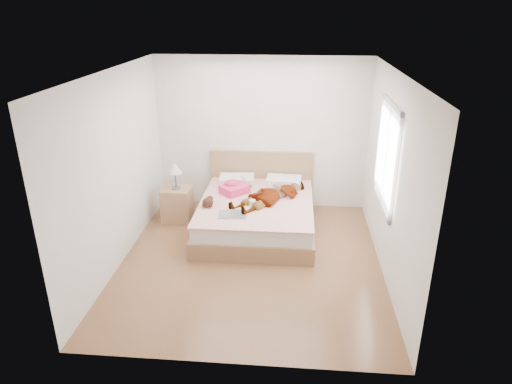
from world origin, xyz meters
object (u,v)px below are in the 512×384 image
(magazine, at_px, (232,214))
(nightstand, at_px, (177,202))
(woman, at_px, (272,193))
(phone, at_px, (243,177))
(coffee_mug, at_px, (253,203))
(bed, at_px, (257,212))
(towel, at_px, (234,188))
(plush_toy, at_px, (208,202))

(magazine, xyz_separation_m, nightstand, (-1.03, 0.80, -0.19))
(woman, xyz_separation_m, magazine, (-0.54, -0.65, -0.09))
(phone, xyz_separation_m, coffee_mug, (0.23, -0.72, -0.14))
(nightstand, bearing_deg, coffee_mug, -20.22)
(woman, distance_m, phone, 0.65)
(bed, bearing_deg, towel, 152.04)
(phone, distance_m, coffee_mug, 0.77)
(plush_toy, bearing_deg, nightstand, 139.97)
(woman, distance_m, bed, 0.41)
(bed, relative_size, towel, 3.96)
(woman, height_order, magazine, woman)
(nightstand, bearing_deg, bed, -7.43)
(bed, bearing_deg, coffee_mug, -97.67)
(towel, relative_size, magazine, 1.15)
(magazine, xyz_separation_m, plush_toy, (-0.41, 0.28, 0.06))
(towel, relative_size, nightstand, 0.53)
(bed, bearing_deg, nightstand, 172.57)
(woman, relative_size, plush_toy, 5.72)
(coffee_mug, bearing_deg, phone, 107.58)
(phone, bearing_deg, nightstand, 143.85)
(plush_toy, bearing_deg, coffee_mug, 4.02)
(woman, height_order, plush_toy, woman)
(towel, xyz_separation_m, plush_toy, (-0.32, -0.56, -0.01))
(towel, distance_m, nightstand, 0.98)
(magazine, bearing_deg, bed, 64.08)
(woman, height_order, towel, towel)
(magazine, bearing_deg, plush_toy, 145.75)
(coffee_mug, distance_m, plush_toy, 0.67)
(phone, bearing_deg, coffee_mug, -121.54)
(bed, xyz_separation_m, magazine, (-0.31, -0.63, 0.24))
(phone, relative_size, coffee_mug, 0.72)
(towel, distance_m, magazine, 0.85)
(phone, height_order, magazine, phone)
(towel, bearing_deg, phone, 59.12)
(towel, bearing_deg, plush_toy, -119.49)
(bed, xyz_separation_m, coffee_mug, (-0.04, -0.30, 0.29))
(phone, distance_m, bed, 0.66)
(woman, bearing_deg, phone, -177.78)
(phone, bearing_deg, bed, -106.39)
(magazine, relative_size, coffee_mug, 3.25)
(nightstand, bearing_deg, magazine, -37.85)
(phone, xyz_separation_m, bed, (0.27, -0.42, -0.43))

